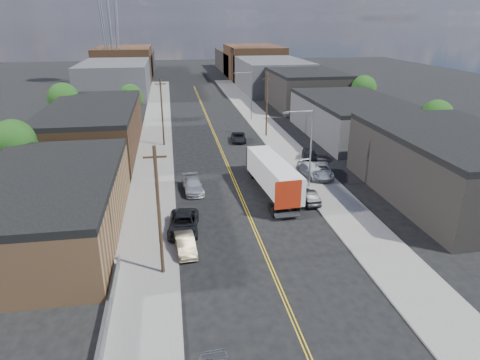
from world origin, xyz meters
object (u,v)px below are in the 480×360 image
object	(u,v)px
semi_truck	(270,172)
car_right_lot_c	(309,155)
car_right_lot_a	(321,170)
car_right_lot_b	(312,170)
car_left_d	(193,185)
car_left_b	(185,244)
car_right_oncoming	(307,196)
car_ahead_truck	(239,137)
car_left_c	(183,224)

from	to	relation	value
semi_truck	car_right_lot_c	size ratio (longest dim) A/B	3.23
car_right_lot_a	car_right_lot_b	size ratio (longest dim) A/B	1.07
car_right_lot_a	car_right_lot_b	bearing A→B (deg)	178.03
semi_truck	car_right_lot_b	bearing A→B (deg)	25.01
car_right_lot_a	car_right_lot_c	xyz separation A→B (m)	(0.55, 6.12, 0.05)
car_left_d	car_right_lot_a	distance (m)	15.58
car_left_b	car_right_oncoming	distance (m)	15.25
car_right_lot_a	car_ahead_truck	world-z (taller)	car_right_lot_a
car_left_d	car_right_oncoming	world-z (taller)	car_left_d
car_left_c	car_right_lot_a	size ratio (longest dim) A/B	1.03
car_right_oncoming	car_right_lot_b	distance (m)	7.72
car_left_c	car_ahead_truck	size ratio (longest dim) A/B	1.20
car_left_c	car_left_d	world-z (taller)	car_left_c
car_right_lot_a	car_right_oncoming	bearing A→B (deg)	-108.98
semi_truck	car_right_oncoming	distance (m)	5.19
car_left_c	car_ahead_truck	xyz separation A→B (m)	(9.67, 28.98, -0.13)
car_right_lot_a	car_ahead_truck	xyz separation A→B (m)	(-7.18, 17.57, -0.26)
car_left_d	car_right_oncoming	distance (m)	12.59
car_ahead_truck	car_right_lot_c	bearing A→B (deg)	-50.46
semi_truck	car_right_lot_c	xyz separation A→B (m)	(7.58, 9.27, -1.30)
car_ahead_truck	car_left_b	bearing A→B (deg)	-101.03
car_left_b	car_right_lot_c	size ratio (longest dim) A/B	0.89
car_left_c	car_right_lot_a	world-z (taller)	car_right_lot_a
car_right_oncoming	car_right_lot_c	distance (m)	13.81
car_left_d	car_right_lot_c	bearing A→B (deg)	22.97
car_left_c	car_left_b	bearing A→B (deg)	-84.64
semi_truck	car_right_oncoming	size ratio (longest dim) A/B	3.63
car_right_oncoming	car_ahead_truck	size ratio (longest dim) A/B	0.89
car_right_oncoming	car_right_lot_b	xyz separation A→B (m)	(2.79, 7.19, 0.20)
car_right_lot_c	semi_truck	bearing A→B (deg)	-114.89
car_left_c	car_right_lot_b	xyz separation A→B (m)	(15.76, 11.64, 0.11)
car_left_d	car_ahead_truck	bearing A→B (deg)	63.15
car_right_oncoming	car_right_lot_b	size ratio (longest dim) A/B	0.83
car_right_oncoming	car_right_lot_a	bearing A→B (deg)	-122.36
car_right_lot_a	car_ahead_truck	bearing A→B (deg)	122.43
car_right_lot_b	car_right_lot_c	distance (m)	6.11
semi_truck	car_right_oncoming	bearing A→B (deg)	-55.00
semi_truck	car_left_c	size ratio (longest dim) A/B	2.71
car_left_d	car_right_lot_a	size ratio (longest dim) A/B	0.91
semi_truck	car_right_lot_c	distance (m)	12.04
car_left_b	car_right_lot_b	size ratio (longest dim) A/B	0.83
car_left_b	car_left_c	size ratio (longest dim) A/B	0.75
car_right_oncoming	car_right_lot_a	world-z (taller)	car_right_lot_a
car_left_c	car_ahead_truck	bearing A→B (deg)	76.91
car_right_oncoming	car_right_lot_b	world-z (taller)	car_right_lot_b
car_right_lot_b	car_left_c	bearing A→B (deg)	-154.20
car_right_lot_c	car_ahead_truck	xyz separation A→B (m)	(-7.73, 11.45, -0.30)
car_right_oncoming	car_ahead_truck	distance (m)	24.75
car_left_d	car_right_lot_b	bearing A→B (deg)	4.90
car_left_b	car_ahead_truck	size ratio (longest dim) A/B	0.90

